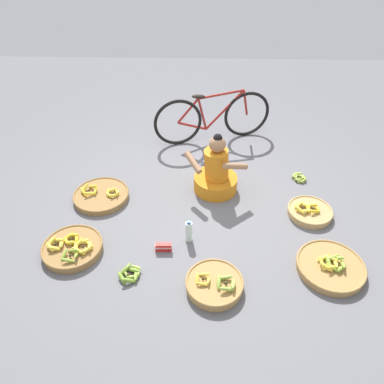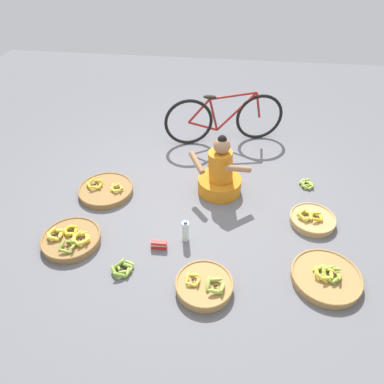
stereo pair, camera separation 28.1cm
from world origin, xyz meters
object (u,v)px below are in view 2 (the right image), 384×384
Objects in this scene: banana_basket_back_center at (204,285)px; packet_carton_stack at (159,245)px; banana_basket_near_bicycle at (312,219)px; loose_bananas_mid_right at (123,269)px; bicycle_leaning at (224,119)px; loose_bananas_mid_left at (307,184)px; banana_basket_front_left at (71,239)px; banana_basket_front_right at (326,277)px; vendor_woman_front at (220,175)px; banana_basket_near_vendor at (106,190)px; water_bottle at (186,231)px.

banana_basket_back_center reaches higher than packet_carton_stack.
banana_basket_near_bicycle is 1.91× the size of loose_bananas_mid_right.
loose_bananas_mid_left is (1.09, -0.94, -0.33)m from bicycle_leaning.
loose_bananas_mid_left is at bearing 26.89° from banana_basket_front_left.
banana_basket_front_left is 0.93× the size of banana_basket_front_right.
banana_basket_front_right reaches higher than packet_carton_stack.
vendor_woman_front reaches higher than bicycle_leaning.
banana_basket_near_vendor is (-1.31, 1.22, -0.01)m from banana_basket_back_center.
banana_basket_near_bicycle is (-0.03, 0.77, 0.00)m from banana_basket_front_right.
banana_basket_near_bicycle is 1.89× the size of water_bottle.
banana_basket_back_center is at bearing -136.85° from banana_basket_near_bicycle.
water_bottle is 0.30m from packet_carton_stack.
banana_basket_front_right is 0.77m from banana_basket_near_bicycle.
banana_basket_front_right is (2.52, -0.16, -0.00)m from banana_basket_front_left.
packet_carton_stack is (-1.61, 0.20, -0.00)m from banana_basket_front_right.
banana_basket_front_left is at bearing -144.18° from vendor_woman_front.
banana_basket_back_center reaches higher than banana_basket_front_left.
banana_basket_front_right is 1.40m from water_bottle.
packet_carton_stack is (-0.51, 0.44, -0.01)m from banana_basket_back_center.
bicycle_leaning is 1.94m from banana_basket_near_vendor.
banana_basket_near_bicycle is (2.39, -0.21, 0.00)m from banana_basket_near_vendor.
banana_basket_front_right is at bearing 12.19° from banana_basket_back_center.
vendor_woman_front is 1.15m from packet_carton_stack.
water_bottle reaches higher than packet_carton_stack.
water_bottle is (-0.29, -0.85, -0.12)m from vendor_woman_front.
water_bottle is (-1.36, 0.35, 0.08)m from banana_basket_front_right.
banana_basket_front_right is at bearing -22.17° from banana_basket_near_vendor.
banana_basket_back_center is 2.00m from loose_bananas_mid_left.
loose_bananas_mid_left is 0.86× the size of water_bottle.
loose_bananas_mid_left is at bearing -40.88° from bicycle_leaning.
banana_basket_front_left is at bearing -122.70° from bicycle_leaning.
banana_basket_back_center is (1.41, -0.39, 0.00)m from banana_basket_front_left.
water_bottle is (-0.27, -2.03, -0.23)m from bicycle_leaning.
bicycle_leaning is 7.31× the size of loose_bananas_mid_left.
water_bottle is at bearing -141.33° from loose_bananas_mid_left.
loose_bananas_mid_right is (-0.82, -1.33, -0.21)m from vendor_woman_front.
banana_basket_near_vendor is (-1.35, -0.21, -0.20)m from vendor_woman_front.
packet_carton_stack is at bearing 172.95° from banana_basket_front_right.
bicycle_leaning is 2.63m from banana_basket_back_center.
loose_bananas_mid_left is 1.34× the size of packet_carton_stack.
banana_basket_near_vendor is at bearing 83.28° from banana_basket_front_left.
banana_basket_front_right is 1.30× the size of banana_basket_near_bicycle.
banana_basket_back_center is 2.34× the size of loose_bananas_mid_left.
bicycle_leaning is 2.65m from loose_bananas_mid_right.
banana_basket_front_right is at bearing 4.03° from loose_bananas_mid_right.
banana_basket_front_right is (1.10, 0.24, -0.01)m from banana_basket_back_center.
vendor_woman_front reaches higher than water_bottle.
loose_bananas_mid_left is at bearing 56.56° from banana_basket_back_center.
vendor_woman_front is at bearing -88.90° from bicycle_leaning.
banana_basket_front_left is 0.69m from loose_bananas_mid_right.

